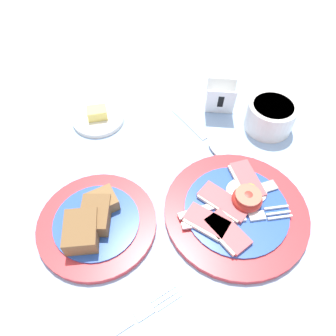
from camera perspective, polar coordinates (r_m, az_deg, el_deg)
ground_plane at (r=0.58m, az=3.28°, el=-7.85°), size 3.00×3.00×0.00m
breakfast_plate at (r=0.58m, az=11.87°, el=-7.11°), size 0.25×0.25×0.04m
bread_plate at (r=0.56m, az=-12.48°, el=-9.20°), size 0.20×0.20×0.05m
sugar_cup at (r=0.71m, az=17.52°, el=8.68°), size 0.10×0.10×0.06m
butter_dish at (r=0.73m, az=-11.94°, el=8.62°), size 0.11×0.11×0.03m
number_card at (r=0.72m, az=9.25°, el=11.80°), size 0.06×0.05×0.07m
teaspoon_by_saucer at (r=0.67m, az=7.85°, el=4.03°), size 0.13×0.17×0.01m
fork_on_cloth at (r=0.51m, az=-8.13°, el=-25.68°), size 0.16×0.11×0.01m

